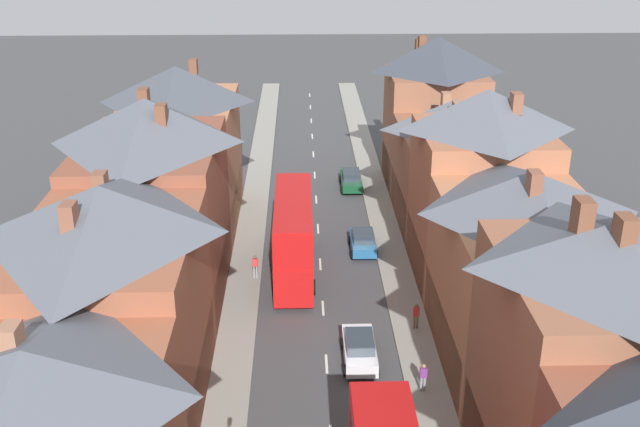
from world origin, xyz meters
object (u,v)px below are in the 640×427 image
at_px(pedestrian_mid_right, 423,376).
at_px(pedestrian_far_right, 255,265).
at_px(double_decker_bus_lead, 293,235).
at_px(car_parked_left_b, 363,241).
at_px(pedestrian_far_left, 416,315).
at_px(car_mid_black, 360,348).
at_px(car_parked_right_a, 351,179).

distance_m(pedestrian_mid_right, pedestrian_far_right, 15.60).
bearing_deg(double_decker_bus_lead, car_parked_left_b, 32.99).
bearing_deg(pedestrian_far_right, double_decker_bus_lead, 18.51).
bearing_deg(pedestrian_far_left, car_mid_black, -138.73).
bearing_deg(car_parked_right_a, car_parked_left_b, -90.00).
bearing_deg(pedestrian_far_left, double_decker_bus_lead, 133.77).
distance_m(car_mid_black, pedestrian_mid_right, 4.20).
relative_size(car_parked_right_a, pedestrian_mid_right, 2.77).
bearing_deg(pedestrian_far_left, car_parked_right_a, 95.47).
distance_m(pedestrian_far_left, pedestrian_far_right, 11.72).
bearing_deg(car_parked_right_a, double_decker_bus_lead, -107.19).
distance_m(car_parked_right_a, pedestrian_far_right, 18.30).
xyz_separation_m(car_parked_right_a, pedestrian_mid_right, (1.71, -29.34, 0.22)).
relative_size(car_mid_black, pedestrian_far_right, 2.62).
bearing_deg(pedestrian_far_left, pedestrian_mid_right, -94.97).
height_order(double_decker_bus_lead, pedestrian_mid_right, double_decker_bus_lead).
height_order(double_decker_bus_lead, car_mid_black, double_decker_bus_lead).
relative_size(car_parked_left_b, pedestrian_far_left, 2.37).
height_order(car_mid_black, pedestrian_mid_right, pedestrian_mid_right).
height_order(car_parked_right_a, pedestrian_far_right, pedestrian_far_right).
xyz_separation_m(double_decker_bus_lead, car_parked_left_b, (4.91, 3.19, -2.01)).
distance_m(double_decker_bus_lead, pedestrian_far_left, 10.48).
bearing_deg(pedestrian_far_right, car_parked_left_b, 28.45).
distance_m(double_decker_bus_lead, pedestrian_far_right, 3.22).
distance_m(car_parked_left_b, pedestrian_far_right, 8.48).
height_order(car_parked_right_a, car_mid_black, car_mid_black).
distance_m(double_decker_bus_lead, car_parked_left_b, 6.19).
bearing_deg(pedestrian_far_left, pedestrian_far_right, 145.72).
height_order(pedestrian_mid_right, pedestrian_far_left, same).
bearing_deg(double_decker_bus_lead, pedestrian_far_right, -161.49).
xyz_separation_m(car_parked_left_b, pedestrian_mid_right, (1.71, -16.66, 0.23)).
bearing_deg(pedestrian_far_right, pedestrian_mid_right, -54.03).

